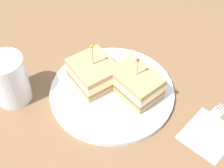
{
  "coord_description": "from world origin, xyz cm",
  "views": [
    {
      "loc": [
        38.69,
        25.17,
        55.69
      ],
      "look_at": [
        0.0,
        0.0,
        3.08
      ],
      "focal_mm": 53.22,
      "sensor_mm": 36.0,
      "label": 1
    }
  ],
  "objects_px": {
    "sandwich_half_front": "(92,74)",
    "sandwich_half_back": "(136,83)",
    "napkin": "(208,135)",
    "fork": "(212,118)",
    "knife": "(224,128)",
    "plate": "(112,92)",
    "drink_glass": "(10,81)"
  },
  "relations": [
    {
      "from": "drink_glass",
      "to": "sandwich_half_front",
      "type": "bearing_deg",
      "value": 133.27
    },
    {
      "from": "sandwich_half_back",
      "to": "napkin",
      "type": "distance_m",
      "value": 0.18
    },
    {
      "from": "fork",
      "to": "knife",
      "type": "distance_m",
      "value": 0.03
    },
    {
      "from": "sandwich_half_front",
      "to": "fork",
      "type": "height_order",
      "value": "sandwich_half_front"
    },
    {
      "from": "plate",
      "to": "knife",
      "type": "distance_m",
      "value": 0.24
    },
    {
      "from": "sandwich_half_back",
      "to": "napkin",
      "type": "height_order",
      "value": "sandwich_half_back"
    },
    {
      "from": "knife",
      "to": "fork",
      "type": "bearing_deg",
      "value": -106.44
    },
    {
      "from": "sandwich_half_front",
      "to": "drink_glass",
      "type": "distance_m",
      "value": 0.17
    },
    {
      "from": "napkin",
      "to": "knife",
      "type": "bearing_deg",
      "value": 146.47
    },
    {
      "from": "sandwich_half_back",
      "to": "knife",
      "type": "distance_m",
      "value": 0.2
    },
    {
      "from": "fork",
      "to": "knife",
      "type": "relative_size",
      "value": 0.9
    },
    {
      "from": "napkin",
      "to": "fork",
      "type": "xyz_separation_m",
      "value": [
        -0.04,
        -0.01,
        0.0
      ]
    },
    {
      "from": "plate",
      "to": "sandwich_half_front",
      "type": "distance_m",
      "value": 0.06
    },
    {
      "from": "sandwich_half_back",
      "to": "drink_glass",
      "type": "relative_size",
      "value": 1.1
    },
    {
      "from": "plate",
      "to": "sandwich_half_back",
      "type": "xyz_separation_m",
      "value": [
        -0.02,
        0.04,
        0.03
      ]
    },
    {
      "from": "plate",
      "to": "knife",
      "type": "relative_size",
      "value": 2.02
    },
    {
      "from": "sandwich_half_back",
      "to": "fork",
      "type": "bearing_deg",
      "value": 100.66
    },
    {
      "from": "knife",
      "to": "sandwich_half_back",
      "type": "bearing_deg",
      "value": -83.58
    },
    {
      "from": "sandwich_half_front",
      "to": "drink_glass",
      "type": "xyz_separation_m",
      "value": [
        0.12,
        -0.12,
        0.01
      ]
    },
    {
      "from": "sandwich_half_front",
      "to": "sandwich_half_back",
      "type": "relative_size",
      "value": 0.99
    },
    {
      "from": "fork",
      "to": "napkin",
      "type": "bearing_deg",
      "value": 12.82
    },
    {
      "from": "fork",
      "to": "knife",
      "type": "height_order",
      "value": "same"
    },
    {
      "from": "sandwich_half_front",
      "to": "napkin",
      "type": "height_order",
      "value": "sandwich_half_front"
    },
    {
      "from": "napkin",
      "to": "knife",
      "type": "xyz_separation_m",
      "value": [
        -0.03,
        0.02,
        0.0
      ]
    },
    {
      "from": "plate",
      "to": "fork",
      "type": "height_order",
      "value": "plate"
    },
    {
      "from": "sandwich_half_front",
      "to": "knife",
      "type": "bearing_deg",
      "value": 100.1
    },
    {
      "from": "sandwich_half_back",
      "to": "plate",
      "type": "bearing_deg",
      "value": -60.85
    },
    {
      "from": "sandwich_half_front",
      "to": "drink_glass",
      "type": "bearing_deg",
      "value": -46.73
    },
    {
      "from": "sandwich_half_back",
      "to": "napkin",
      "type": "xyz_separation_m",
      "value": [
        0.01,
        0.17,
        -0.04
      ]
    },
    {
      "from": "napkin",
      "to": "plate",
      "type": "bearing_deg",
      "value": -86.21
    },
    {
      "from": "sandwich_half_front",
      "to": "sandwich_half_back",
      "type": "xyz_separation_m",
      "value": [
        -0.03,
        0.09,
        0.0
      ]
    },
    {
      "from": "napkin",
      "to": "knife",
      "type": "height_order",
      "value": "knife"
    }
  ]
}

